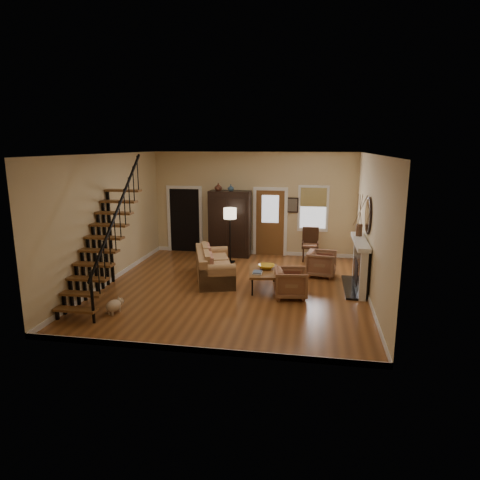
% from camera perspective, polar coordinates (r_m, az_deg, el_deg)
% --- Properties ---
extents(room, '(7.00, 7.33, 3.30)m').
position_cam_1_polar(room, '(12.18, -1.29, 3.10)').
color(room, brown).
rests_on(room, ground).
extents(staircase, '(0.94, 2.80, 3.20)m').
position_cam_1_polar(staircase, '(10.09, -18.07, 1.03)').
color(staircase, brown).
rests_on(staircase, ground).
extents(fireplace, '(0.33, 1.95, 2.30)m').
position_cam_1_polar(fireplace, '(10.95, 15.92, -2.58)').
color(fireplace, black).
rests_on(fireplace, ground).
extents(armoire, '(1.30, 0.60, 2.10)m').
position_cam_1_polar(armoire, '(13.66, -1.34, 2.19)').
color(armoire, black).
rests_on(armoire, ground).
extents(vase_a, '(0.24, 0.24, 0.25)m').
position_cam_1_polar(vase_a, '(13.47, -2.92, 7.08)').
color(vase_a, '#4C2619').
rests_on(vase_a, armoire).
extents(vase_b, '(0.20, 0.20, 0.21)m').
position_cam_1_polar(vase_b, '(13.39, -1.23, 6.98)').
color(vase_b, '#334C60').
rests_on(vase_b, armoire).
extents(sofa, '(1.48, 2.25, 0.77)m').
position_cam_1_polar(sofa, '(11.36, -3.43, -3.41)').
color(sofa, '#A3774A').
rests_on(sofa, ground).
extents(coffee_table, '(0.89, 1.32, 0.47)m').
position_cam_1_polar(coffee_table, '(10.71, 3.16, -5.26)').
color(coffee_table, brown).
rests_on(coffee_table, ground).
extents(bowl, '(0.42, 0.42, 0.10)m').
position_cam_1_polar(bowl, '(10.77, 3.54, -3.58)').
color(bowl, gold).
rests_on(bowl, coffee_table).
extents(books, '(0.22, 0.31, 0.06)m').
position_cam_1_polar(books, '(10.36, 2.33, -4.34)').
color(books, beige).
rests_on(books, coffee_table).
extents(armchair_left, '(0.84, 0.82, 0.69)m').
position_cam_1_polar(armchair_left, '(10.13, 6.82, -5.74)').
color(armchair_left, brown).
rests_on(armchair_left, ground).
extents(armchair_right, '(0.85, 0.83, 0.69)m').
position_cam_1_polar(armchair_right, '(11.86, 10.82, -3.13)').
color(armchair_right, brown).
rests_on(armchair_right, ground).
extents(floor_lamp, '(0.44, 0.44, 1.68)m').
position_cam_1_polar(floor_lamp, '(12.86, -1.33, 0.59)').
color(floor_lamp, black).
rests_on(floor_lamp, ground).
extents(side_chair, '(0.54, 0.54, 1.02)m').
position_cam_1_polar(side_chair, '(13.32, 9.33, -0.61)').
color(side_chair, '#361E11').
rests_on(side_chair, ground).
extents(dog, '(0.36, 0.48, 0.31)m').
position_cam_1_polar(dog, '(9.56, -16.51, -8.51)').
color(dog, '#D0B38E').
rests_on(dog, ground).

